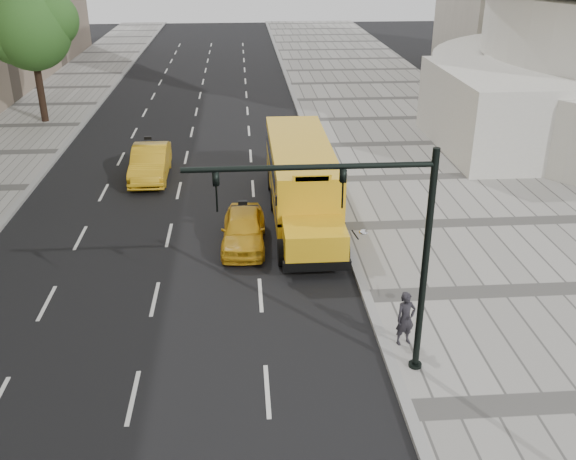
{
  "coord_description": "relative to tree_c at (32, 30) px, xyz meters",
  "views": [
    {
      "loc": [
        2.03,
        -23.61,
        10.91
      ],
      "look_at": [
        3.5,
        -4.0,
        1.9
      ],
      "focal_mm": 40.0,
      "sensor_mm": 36.0,
      "label": 1
    }
  ],
  "objects": [
    {
      "name": "tree_c",
      "position": [
        0.0,
        0.0,
        0.0
      ],
      "size": [
        5.37,
        4.77,
        8.11
      ],
      "color": "black",
      "rests_on": "ground"
    },
    {
      "name": "school_bus",
      "position": [
        14.91,
        -15.77,
        -4.0
      ],
      "size": [
        2.96,
        11.56,
        3.19
      ],
      "color": "yellow",
      "rests_on": "ground"
    },
    {
      "name": "traffic_signal",
      "position": [
        15.6,
        -27.19,
        -1.68
      ],
      "size": [
        6.18,
        0.36,
        6.4
      ],
      "color": "black",
      "rests_on": "ground"
    },
    {
      "name": "curb_museum",
      "position": [
        16.41,
        -17.76,
        -5.69
      ],
      "size": [
        0.3,
        140.0,
        0.15
      ],
      "primitive_type": "cube",
      "color": "gray",
      "rests_on": "ground"
    },
    {
      "name": "sidewalk_museum",
      "position": [
        22.41,
        -17.76,
        -5.69
      ],
      "size": [
        12.0,
        140.0,
        0.15
      ],
      "primitive_type": "cube",
      "color": "#999690",
      "rests_on": "ground"
    },
    {
      "name": "taxi_far",
      "position": [
        7.92,
        -10.93,
        -4.97
      ],
      "size": [
        1.76,
        4.87,
        1.6
      ],
      "primitive_type": "imported",
      "rotation": [
        0.0,
        0.0,
        0.01
      ],
      "color": "gold",
      "rests_on": "ground"
    },
    {
      "name": "ground",
      "position": [
        10.41,
        -17.76,
        -5.77
      ],
      "size": [
        140.0,
        140.0,
        0.0
      ],
      "primitive_type": "plane",
      "color": "black",
      "rests_on": "ground"
    },
    {
      "name": "taxi_near",
      "position": [
        12.41,
        -18.94,
        -5.07
      ],
      "size": [
        1.81,
        4.15,
        1.39
      ],
      "primitive_type": "imported",
      "rotation": [
        0.0,
        0.0,
        -0.04
      ],
      "color": "gold",
      "rests_on": "ground"
    },
    {
      "name": "pedestrian",
      "position": [
        16.96,
        -26.07,
        -4.79
      ],
      "size": [
        0.69,
        0.55,
        1.66
      ],
      "primitive_type": "imported",
      "rotation": [
        0.0,
        0.0,
        0.28
      ],
      "color": "#242227",
      "rests_on": "sidewalk_museum"
    }
  ]
}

